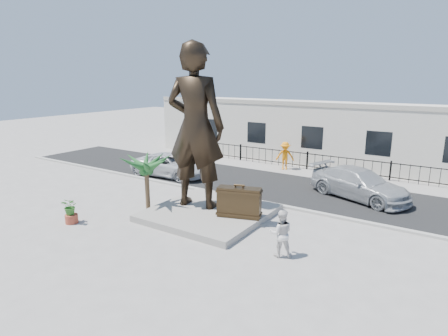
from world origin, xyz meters
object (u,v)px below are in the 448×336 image
object	(u,v)px
car_white	(170,165)
suitcase	(239,202)
statue	(196,127)
tourist	(281,233)

from	to	relation	value
car_white	suitcase	bearing A→B (deg)	-124.25
statue	car_white	size ratio (longest dim) A/B	1.45
statue	suitcase	world-z (taller)	statue
statue	tourist	world-z (taller)	statue
car_white	tourist	bearing A→B (deg)	-125.25
suitcase	tourist	bearing A→B (deg)	-51.24
statue	tourist	bearing A→B (deg)	146.15
tourist	car_white	world-z (taller)	tourist
suitcase	car_white	bearing A→B (deg)	132.42
statue	car_white	bearing A→B (deg)	-51.15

